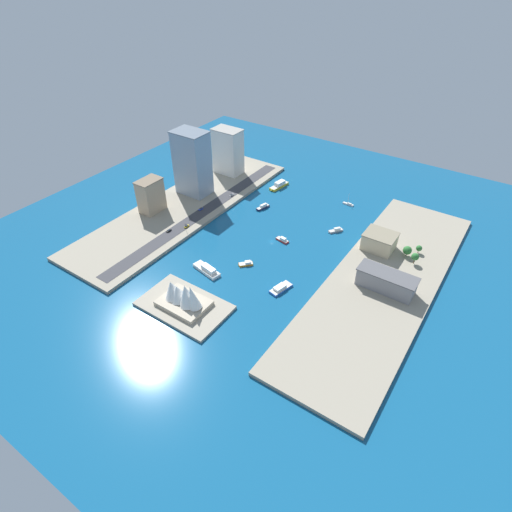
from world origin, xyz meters
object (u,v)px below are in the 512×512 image
(tower_tall_glass, at_px, (192,163))
(yacht_sleek_gray, at_px, (336,230))
(apartment_midrise_tan, at_px, (151,196))
(catamaran_blue, at_px, (281,288))
(patrol_launch_navy, at_px, (263,207))
(van_white, at_px, (232,195))
(hatchback_blue, at_px, (201,209))
(hotel_broad_white, at_px, (228,151))
(traffic_light_waterfront, at_px, (186,226))
(water_taxi_orange, at_px, (246,264))
(sailboat_small_white, at_px, (348,204))
(suv_black, at_px, (169,231))
(ferry_yellow_fast, at_px, (279,185))
(office_block_beige, at_px, (379,241))
(ferry_white_commuter, at_px, (207,269))
(warehouse_low_gray, at_px, (386,281))
(opera_landmark, at_px, (182,296))
(taxi_yellow_cab, at_px, (187,226))
(tugboat_red, at_px, (282,240))

(tower_tall_glass, bearing_deg, yacht_sleek_gray, -172.87)
(apartment_midrise_tan, bearing_deg, tower_tall_glass, -100.22)
(catamaran_blue, bearing_deg, patrol_launch_navy, -50.13)
(van_white, bearing_deg, hatchback_blue, 78.29)
(hotel_broad_white, bearing_deg, yacht_sleek_gray, 166.01)
(yacht_sleek_gray, xyz_separation_m, traffic_light_waterfront, (104.20, 73.51, 5.80))
(water_taxi_orange, bearing_deg, yacht_sleek_gray, -114.82)
(hotel_broad_white, bearing_deg, sailboat_small_white, -174.65)
(van_white, height_order, suv_black, van_white)
(ferry_yellow_fast, xyz_separation_m, office_block_beige, (-121.69, 47.39, 7.31))
(tower_tall_glass, bearing_deg, van_white, -158.32)
(water_taxi_orange, relative_size, ferry_white_commuter, 0.42)
(water_taxi_orange, bearing_deg, suv_black, 1.76)
(water_taxi_orange, height_order, traffic_light_waterfront, traffic_light_waterfront)
(ferry_yellow_fast, bearing_deg, van_white, 60.04)
(tower_tall_glass, xyz_separation_m, office_block_beige, (-181.86, -11.25, -23.33))
(catamaran_blue, height_order, office_block_beige, office_block_beige)
(catamaran_blue, relative_size, warehouse_low_gray, 0.47)
(hotel_broad_white, bearing_deg, patrol_launch_navy, 150.83)
(sailboat_small_white, height_order, ferry_yellow_fast, sailboat_small_white)
(ferry_yellow_fast, distance_m, van_white, 51.99)
(ferry_white_commuter, relative_size, warehouse_low_gray, 0.64)
(opera_landmark, bearing_deg, catamaran_blue, -131.65)
(hotel_broad_white, bearing_deg, taxi_yellow_cab, 107.94)
(sailboat_small_white, bearing_deg, office_block_beige, 132.66)
(tugboat_red, distance_m, ferry_yellow_fast, 93.85)
(sailboat_small_white, bearing_deg, traffic_light_waterfront, 52.09)
(ferry_yellow_fast, distance_m, hatchback_blue, 88.16)
(yacht_sleek_gray, height_order, suv_black, suv_black)
(ferry_yellow_fast, xyz_separation_m, warehouse_low_gray, (-143.33, 90.86, 7.32))
(sailboat_small_white, relative_size, traffic_light_waterfront, 1.80)
(tugboat_red, height_order, hatchback_blue, hatchback_blue)
(yacht_sleek_gray, bearing_deg, ferry_white_commuter, 61.29)
(van_white, bearing_deg, sailboat_small_white, -152.22)
(water_taxi_orange, bearing_deg, van_white, -47.07)
(patrol_launch_navy, distance_m, apartment_midrise_tan, 101.41)
(patrol_launch_navy, relative_size, opera_landmark, 0.45)
(ferry_white_commuter, xyz_separation_m, office_block_beige, (-96.41, -97.00, 7.55))
(apartment_midrise_tan, height_order, office_block_beige, apartment_midrise_tan)
(water_taxi_orange, relative_size, van_white, 2.27)
(office_block_beige, bearing_deg, opera_landmark, 57.46)
(ferry_white_commuter, relative_size, ferry_yellow_fast, 1.05)
(ferry_white_commuter, bearing_deg, water_taxi_orange, -130.10)
(warehouse_low_gray, height_order, hatchback_blue, warehouse_low_gray)
(opera_landmark, bearing_deg, yacht_sleek_gray, -108.13)
(traffic_light_waterfront, relative_size, opera_landmark, 0.19)
(ferry_white_commuter, distance_m, apartment_midrise_tan, 102.67)
(apartment_midrise_tan, bearing_deg, hotel_broad_white, -95.52)
(warehouse_low_gray, xyz_separation_m, traffic_light_waterfront, (165.55, 23.51, -2.57))
(taxi_yellow_cab, xyz_separation_m, traffic_light_waterfront, (-2.99, 4.10, 3.39))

